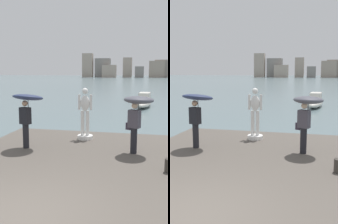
% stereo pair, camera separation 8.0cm
% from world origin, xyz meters
% --- Properties ---
extents(ground_plane, '(400.00, 400.00, 0.00)m').
position_xyz_m(ground_plane, '(0.00, 40.00, 0.00)').
color(ground_plane, slate).
extents(pier, '(7.03, 10.56, 0.40)m').
position_xyz_m(pier, '(0.00, 2.28, 0.20)').
color(pier, '#564F47').
rests_on(pier, ground).
extents(statue_white_figure, '(0.63, 0.63, 2.10)m').
position_xyz_m(statue_white_figure, '(-0.00, 6.17, 1.29)').
color(statue_white_figure, white).
rests_on(statue_white_figure, pier).
extents(onlooker_left, '(1.37, 1.38, 2.02)m').
position_xyz_m(onlooker_left, '(-1.73, 4.45, 1.96)').
color(onlooker_left, black).
rests_on(onlooker_left, pier).
extents(onlooker_right, '(1.32, 1.33, 1.97)m').
position_xyz_m(onlooker_right, '(2.10, 4.63, 1.94)').
color(onlooker_right, black).
rests_on(onlooker_right, pier).
extents(mooring_bollard, '(0.25, 0.25, 0.38)m').
position_xyz_m(mooring_bollard, '(3.04, 3.09, 0.59)').
color(mooring_bollard, '#38332D').
rests_on(mooring_bollard, pier).
extents(boat_mid, '(1.73, 5.04, 1.26)m').
position_xyz_m(boat_mid, '(2.38, 20.34, 0.47)').
color(boat_mid, silver).
rests_on(boat_mid, ground).
extents(distant_skyline, '(67.32, 11.60, 13.80)m').
position_xyz_m(distant_skyline, '(-0.75, 150.70, 4.98)').
color(distant_skyline, '#A89989').
rests_on(distant_skyline, ground).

